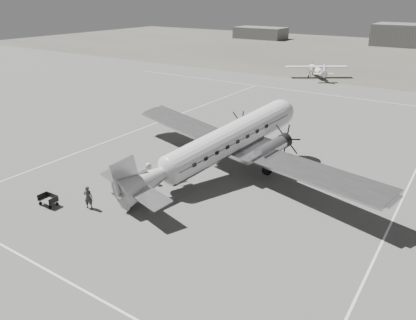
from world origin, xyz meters
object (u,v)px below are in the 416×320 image
(shed_secondary, at_px, (260,33))
(light_plane_left, at_px, (317,71))
(ground_crew, at_px, (88,197))
(ramp_agent, at_px, (134,179))
(baggage_cart_near, at_px, (136,182))
(baggage_cart_far, at_px, (48,200))
(dc3_airliner, at_px, (221,146))
(passenger, at_px, (149,173))

(shed_secondary, bearing_deg, light_plane_left, -54.89)
(ground_crew, bearing_deg, ramp_agent, -126.83)
(baggage_cart_near, relative_size, baggage_cart_far, 1.12)
(shed_secondary, relative_size, dc3_airliner, 0.60)
(ground_crew, height_order, ramp_agent, ground_crew)
(light_plane_left, distance_m, baggage_cart_far, 61.93)
(shed_secondary, bearing_deg, dc3_airliner, -64.88)
(dc3_airliner, xyz_separation_m, ground_crew, (-5.20, -10.67, -1.92))
(light_plane_left, height_order, passenger, light_plane_left)
(shed_secondary, distance_m, light_plane_left, 75.71)
(shed_secondary, distance_m, dc3_airliner, 123.40)
(dc3_airliner, xyz_separation_m, passenger, (-4.30, -4.76, -1.89))
(dc3_airliner, height_order, light_plane_left, dc3_airliner)
(shed_secondary, distance_m, ground_crew, 131.18)
(dc3_airliner, distance_m, passenger, 6.69)
(baggage_cart_far, relative_size, ramp_agent, 0.94)
(shed_secondary, xyz_separation_m, baggage_cart_far, (44.20, -123.86, -1.58))
(ground_crew, bearing_deg, baggage_cart_far, -4.37)
(baggage_cart_near, xyz_separation_m, ramp_agent, (-0.03, -0.09, 0.32))
(dc3_airliner, relative_size, ground_crew, 16.27)
(light_plane_left, bearing_deg, ramp_agent, -120.65)
(shed_secondary, xyz_separation_m, ground_crew, (47.17, -122.40, -1.08))
(ramp_agent, bearing_deg, passenger, -23.39)
(dc3_airliner, distance_m, ground_crew, 12.03)
(dc3_airliner, bearing_deg, light_plane_left, 116.53)
(baggage_cart_far, bearing_deg, ground_crew, 25.73)
(light_plane_left, height_order, baggage_cart_near, light_plane_left)
(ramp_agent, bearing_deg, baggage_cart_far, 143.00)
(ground_crew, bearing_deg, light_plane_left, -117.08)
(baggage_cart_far, distance_m, ground_crew, 3.34)
(light_plane_left, distance_m, ramp_agent, 56.08)
(dc3_airliner, relative_size, passenger, 15.71)
(dc3_airliner, relative_size, ramp_agent, 18.74)
(baggage_cart_far, height_order, ground_crew, ground_crew)
(shed_secondary, height_order, baggage_cart_near, shed_secondary)
(baggage_cart_far, bearing_deg, dc3_airliner, 55.61)
(shed_secondary, height_order, baggage_cart_far, shed_secondary)
(light_plane_left, xyz_separation_m, baggage_cart_far, (0.66, -61.92, -0.83))
(dc3_airliner, distance_m, ramp_agent, 8.00)
(shed_secondary, xyz_separation_m, baggage_cart_near, (47.70, -117.77, -1.52))
(baggage_cart_far, distance_m, ramp_agent, 6.94)
(shed_secondary, xyz_separation_m, light_plane_left, (43.54, -61.93, -0.74))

